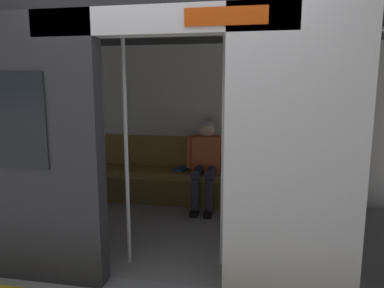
% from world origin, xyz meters
% --- Properties ---
extents(train_car, '(6.40, 2.61, 2.32)m').
position_xyz_m(train_car, '(0.07, -1.14, 1.52)').
color(train_car, silver).
rests_on(train_car, ground_plane).
extents(bench_seat, '(3.19, 0.44, 0.46)m').
position_xyz_m(bench_seat, '(0.00, -2.10, 0.35)').
color(bench_seat, olive).
rests_on(bench_seat, ground_plane).
extents(person_seated, '(0.55, 0.67, 1.19)m').
position_xyz_m(person_seated, '(-0.05, -2.05, 0.68)').
color(person_seated, '#CC5933').
rests_on(person_seated, ground_plane).
extents(handbag, '(0.26, 0.15, 0.17)m').
position_xyz_m(handbag, '(-0.52, -2.16, 0.54)').
color(handbag, black).
rests_on(handbag, bench_seat).
extents(book, '(0.21, 0.26, 0.03)m').
position_xyz_m(book, '(0.33, -2.19, 0.47)').
color(book, '#26598C').
rests_on(book, bench_seat).
extents(grab_pole_door, '(0.04, 0.04, 2.18)m').
position_xyz_m(grab_pole_door, '(0.43, -0.38, 1.09)').
color(grab_pole_door, silver).
rests_on(grab_pole_door, ground_plane).
extents(grab_pole_far, '(0.04, 0.04, 2.18)m').
position_xyz_m(grab_pole_far, '(-0.43, -0.50, 1.09)').
color(grab_pole_far, silver).
rests_on(grab_pole_far, ground_plane).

